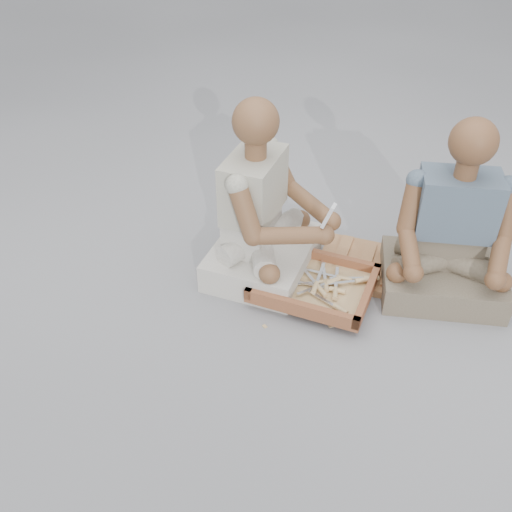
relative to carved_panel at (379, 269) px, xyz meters
The scene contains 26 objects.
ground 0.65m from the carved_panel, 112.75° to the right, with size 60.00×60.00×0.00m, color gray.
carved_panel is the anchor object (origin of this frame).
tool_tray 0.36m from the carved_panel, 123.69° to the right, with size 0.55×0.46×0.07m.
chisel_0 0.32m from the carved_panel, 119.11° to the right, with size 0.12×0.20×0.02m.
chisel_1 0.22m from the carved_panel, 98.82° to the right, with size 0.18×0.15×0.02m.
chisel_2 0.33m from the carved_panel, 106.93° to the right, with size 0.09×0.21×0.02m.
chisel_3 0.34m from the carved_panel, 122.51° to the right, with size 0.19×0.14×0.02m.
chisel_4 0.37m from the carved_panel, 116.36° to the right, with size 0.19×0.15×0.02m.
chisel_5 0.25m from the carved_panel, 118.78° to the right, with size 0.22×0.05×0.02m.
chisel_6 0.17m from the carved_panel, 93.27° to the right, with size 0.20×0.12×0.02m.
chisel_7 0.46m from the carved_panel, 131.16° to the right, with size 0.06×0.22×0.02m.
chisel_8 0.32m from the carved_panel, 116.77° to the right, with size 0.13×0.20×0.02m.
chisel_9 0.33m from the carved_panel, 109.91° to the right, with size 0.22×0.06×0.02m.
chisel_10 0.37m from the carved_panel, 119.99° to the right, with size 0.06×0.22×0.02m.
chisel_11 0.41m from the carved_panel, 97.00° to the right, with size 0.22×0.07×0.02m.
wood_chip_0 0.45m from the carved_panel, 96.22° to the right, with size 0.02×0.01×0.00m, color tan.
wood_chip_1 0.65m from the carved_panel, 147.47° to the right, with size 0.02×0.01×0.00m, color tan.
wood_chip_2 0.58m from the carved_panel, 135.70° to the right, with size 0.02×0.01×0.00m, color tan.
wood_chip_3 0.48m from the carved_panel, 136.80° to the right, with size 0.02×0.01×0.00m, color tan.
wood_chip_4 0.41m from the carved_panel, 156.29° to the right, with size 0.02×0.01×0.00m, color tan.
wood_chip_5 0.40m from the carved_panel, 169.11° to the left, with size 0.02×0.01×0.00m, color tan.
wood_chip_6 0.14m from the carved_panel, 69.07° to the right, with size 0.02×0.01×0.00m, color tan.
wood_chip_7 0.66m from the carved_panel, 116.46° to the right, with size 0.02×0.01×0.00m, color tan.
craftsman 0.61m from the carved_panel, 153.80° to the right, with size 0.60×0.59×0.84m.
companion 0.38m from the carved_panel, ahead, with size 0.64×0.58×0.82m.
mobile_phone 0.50m from the carved_panel, 124.96° to the right, with size 0.06×0.05×0.11m.
Camera 1 is at (0.78, -1.52, 1.70)m, focal length 40.00 mm.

